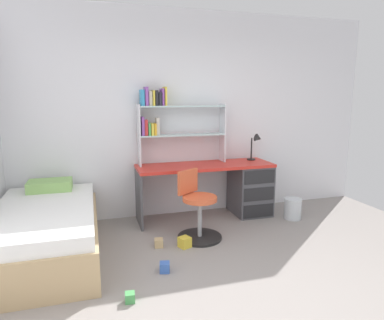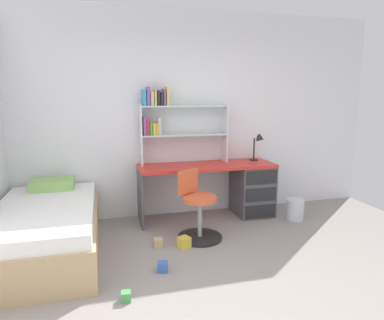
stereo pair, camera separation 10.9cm
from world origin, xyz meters
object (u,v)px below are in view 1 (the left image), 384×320
waste_bin (293,209)px  toy_block_green_0 (130,297)px  swivel_chair (198,212)px  bed_platform (45,232)px  toy_block_blue_3 (165,267)px  toy_block_yellow_2 (185,242)px  desk_lamp (257,143)px  toy_block_natural_1 (159,243)px  desk (238,186)px  bookshelf_hutch (168,119)px

waste_bin → toy_block_green_0: 2.69m
waste_bin → swivel_chair: bearing=-170.3°
bed_platform → toy_block_blue_3: size_ratio=19.88×
toy_block_yellow_2 → toy_block_green_0: bearing=-128.9°
desk_lamp → bed_platform: 2.94m
swivel_chair → bed_platform: 1.65m
toy_block_green_0 → toy_block_yellow_2: (0.70, 0.86, 0.02)m
desk_lamp → toy_block_natural_1: bearing=-152.3°
toy_block_green_0 → toy_block_blue_3: bearing=46.8°
desk → toy_block_yellow_2: 1.35m
bed_platform → swivel_chair: bearing=0.0°
desk → bookshelf_hutch: bookshelf_hutch is taller
swivel_chair → toy_block_blue_3: 0.91m
swivel_chair → waste_bin: 1.47m
bed_platform → toy_block_green_0: size_ratio=23.63×
waste_bin → toy_block_natural_1: (-1.92, -0.36, -0.09)m
desk → waste_bin: (0.65, -0.38, -0.28)m
bed_platform → waste_bin: size_ratio=6.60×
desk_lamp → toy_block_blue_3: desk_lamp is taller
desk_lamp → waste_bin: (0.33, -0.47, -0.86)m
bed_platform → toy_block_natural_1: bearing=-5.7°
bed_platform → toy_block_green_0: bearing=-55.3°
bookshelf_hutch → toy_block_yellow_2: size_ratio=10.17×
desk_lamp → toy_block_yellow_2: desk_lamp is taller
bed_platform → waste_bin: bearing=4.5°
swivel_chair → waste_bin: size_ratio=2.84×
waste_bin → toy_block_yellow_2: size_ratio=2.43×
desk_lamp → waste_bin: desk_lamp is taller
swivel_chair → toy_block_yellow_2: 0.40m
bed_platform → toy_block_yellow_2: size_ratio=16.02×
toy_block_yellow_2 → bed_platform: bearing=171.9°
desk_lamp → bed_platform: size_ratio=0.21×
desk → toy_block_green_0: 2.43m
desk → waste_bin: bearing=-30.7°
toy_block_yellow_2 → desk_lamp: bearing=35.1°
bookshelf_hutch → waste_bin: size_ratio=4.19×
waste_bin → toy_block_yellow_2: 1.71m
bed_platform → desk_lamp: bearing=14.7°
swivel_chair → toy_block_blue_3: (-0.54, -0.68, -0.27)m
desk_lamp → swivel_chair: 1.48m
desk → toy_block_green_0: desk is taller
waste_bin → toy_block_green_0: bearing=-150.7°
bookshelf_hutch → toy_block_yellow_2: 1.64m
toy_block_green_0 → toy_block_blue_3: size_ratio=0.84×
desk → bed_platform: desk is taller
desk → bed_platform: size_ratio=0.98×
desk_lamp → waste_bin: 1.04m
bookshelf_hutch → toy_block_blue_3: size_ratio=12.62×
desk_lamp → toy_block_green_0: 2.86m
toy_block_yellow_2 → toy_block_blue_3: toy_block_yellow_2 is taller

